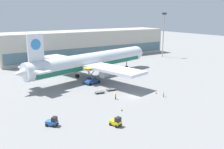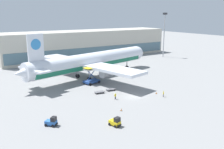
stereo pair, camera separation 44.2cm
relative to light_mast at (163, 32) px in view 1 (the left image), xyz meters
The scene contains 13 objects.
ground_plane 70.81m from the light_mast, 140.52° to the right, with size 400.00×400.00×0.00m, color gray.
terminal_building 41.01m from the light_mast, 146.10° to the left, with size 90.00×18.20×14.00m.
light_mast is the anchor object (origin of this frame).
airplane_main 57.30m from the light_mast, 161.22° to the right, with size 57.13×48.53×17.00m.
scissor_lift_loader 63.69m from the light_mast, 155.86° to the right, with size 5.76×4.40×5.51m.
baggage_tug_foreground 94.52m from the light_mast, 147.97° to the right, with size 2.70×2.76×2.00m.
baggage_tug_mid 89.81m from the light_mast, 140.21° to the right, with size 2.17×2.73×2.00m.
baggage_dolly_lead 71.47m from the light_mast, 148.99° to the right, with size 3.77×1.83×0.48m.
baggage_dolly_second 67.69m from the light_mast, 147.44° to the right, with size 3.77×1.83×0.48m.
ground_crew_near 68.63m from the light_mast, 133.85° to the right, with size 0.40×0.45×1.67m.
ground_crew_far 74.33m from the light_mast, 143.94° to the right, with size 0.57×0.26×1.72m.
traffic_cone_near 66.39m from the light_mast, 135.58° to the right, with size 0.40×0.40×0.70m.
traffic_cone_far 81.66m from the light_mast, 140.93° to the right, with size 0.40×0.40×0.71m.
Camera 1 is at (-41.45, -52.34, 22.71)m, focal length 40.00 mm.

